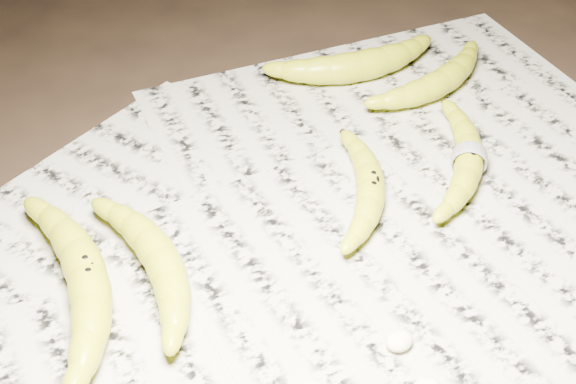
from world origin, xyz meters
TOP-DOWN VIEW (x-y plane):
  - ground at (0.00, 0.00)m, footprint 3.00×3.00m
  - newspaper_patch at (-0.02, -0.01)m, footprint 0.90×0.70m
  - banana_left_a at (-0.24, 0.05)m, footprint 0.12×0.24m
  - banana_left_b at (-0.17, 0.04)m, footprint 0.09×0.20m
  - banana_center at (0.07, 0.01)m, footprint 0.15×0.17m
  - banana_taped at (0.19, -0.02)m, footprint 0.18×0.17m
  - banana_upper_a at (0.28, 0.12)m, footprint 0.19×0.08m
  - banana_upper_b at (0.21, 0.21)m, footprint 0.21×0.12m
  - measuring_tape at (0.19, -0.02)m, footprint 0.03×0.03m
  - flesh_chunk_c at (-0.04, -0.17)m, footprint 0.03×0.02m

SIDE VIEW (x-z plane):
  - ground at x=0.00m, z-range 0.00..0.00m
  - newspaper_patch at x=-0.02m, z-range 0.00..0.01m
  - flesh_chunk_c at x=-0.04m, z-range 0.01..0.02m
  - banana_center at x=0.07m, z-range 0.01..0.04m
  - banana_taped at x=0.19m, z-range 0.01..0.04m
  - measuring_tape at x=0.19m, z-range 0.00..0.05m
  - banana_upper_a at x=0.28m, z-range 0.01..0.04m
  - banana_left_b at x=-0.17m, z-range 0.01..0.05m
  - banana_left_a at x=-0.24m, z-range 0.01..0.05m
  - banana_upper_b at x=0.21m, z-range 0.01..0.05m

